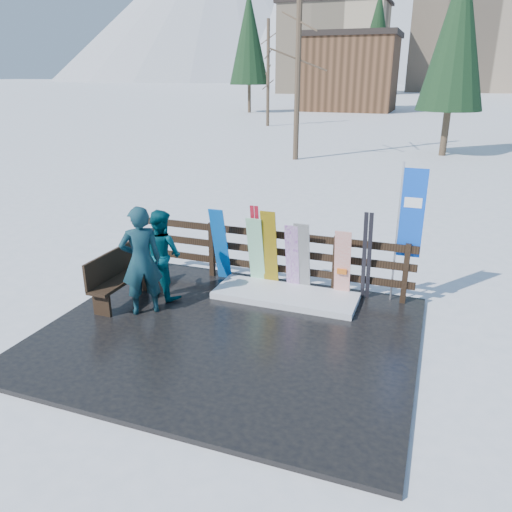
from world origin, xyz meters
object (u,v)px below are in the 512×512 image
at_px(snowboard_2, 270,250).
at_px(person_front, 141,261).
at_px(snowboard_4, 302,258).
at_px(rental_flag, 408,219).
at_px(person_back, 162,254).
at_px(bench, 117,276).
at_px(snowboard_5, 342,265).
at_px(snowboard_3, 292,258).
at_px(snowboard_0, 220,245).
at_px(snowboard_1, 256,252).

height_order(snowboard_2, person_front, person_front).
relative_size(snowboard_4, rental_flag, 0.56).
xyz_separation_m(rental_flag, person_back, (-4.28, -1.32, -0.75)).
xyz_separation_m(bench, person_front, (0.70, -0.22, 0.46)).
height_order(snowboard_4, rental_flag, rental_flag).
distance_m(bench, snowboard_5, 4.18).
xyz_separation_m(bench, snowboard_3, (2.90, 1.56, 0.17)).
distance_m(snowboard_4, person_back, 2.65).
bearing_deg(person_front, snowboard_0, -152.32).
bearing_deg(snowboard_3, person_back, -154.83).
xyz_separation_m(snowboard_4, snowboard_5, (0.77, 0.00, -0.04)).
distance_m(rental_flag, person_back, 4.54).
relative_size(snowboard_2, rental_flag, 0.63).
relative_size(snowboard_1, snowboard_2, 0.90).
relative_size(snowboard_1, rental_flag, 0.57).
relative_size(bench, snowboard_2, 0.92).
height_order(snowboard_1, person_front, person_front).
xyz_separation_m(snowboard_4, rental_flag, (1.84, 0.27, 0.89)).
height_order(snowboard_3, person_front, person_front).
bearing_deg(rental_flag, snowboard_3, -172.45).
bearing_deg(bench, rental_flag, 20.34).
bearing_deg(snowboard_1, snowboard_0, 180.00).
bearing_deg(person_back, rental_flag, -144.61).
bearing_deg(bench, snowboard_1, 35.85).
distance_m(snowboard_0, snowboard_2, 1.05).
relative_size(snowboard_3, person_front, 0.72).
xyz_separation_m(snowboard_0, snowboard_4, (1.70, -0.00, -0.07)).
height_order(snowboard_5, rental_flag, rental_flag).
relative_size(snowboard_3, snowboard_4, 0.96).
height_order(snowboard_2, person_back, person_back).
xyz_separation_m(snowboard_0, snowboard_1, (0.76, 0.00, -0.06)).
bearing_deg(snowboard_4, snowboard_3, 180.00).
bearing_deg(bench, snowboard_2, 32.58).
distance_m(snowboard_0, snowboard_5, 2.48).
relative_size(bench, snowboard_1, 1.02).
bearing_deg(snowboard_3, rental_flag, 7.55).
relative_size(bench, snowboard_3, 1.07).
height_order(snowboard_5, person_front, person_front).
bearing_deg(bench, snowboard_4, 26.75).
bearing_deg(snowboard_4, snowboard_2, 180.00).
bearing_deg(rental_flag, snowboard_4, -171.67).
height_order(snowboard_1, person_back, person_back).
bearing_deg(snowboard_1, snowboard_3, 0.00).
height_order(snowboard_2, rental_flag, rental_flag).
height_order(snowboard_0, person_front, person_front).
height_order(bench, person_front, person_front).
bearing_deg(snowboard_1, snowboard_4, -0.00).
height_order(snowboard_0, snowboard_4, snowboard_0).
distance_m(snowboard_3, person_front, 2.85).
bearing_deg(snowboard_2, person_front, -134.47).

